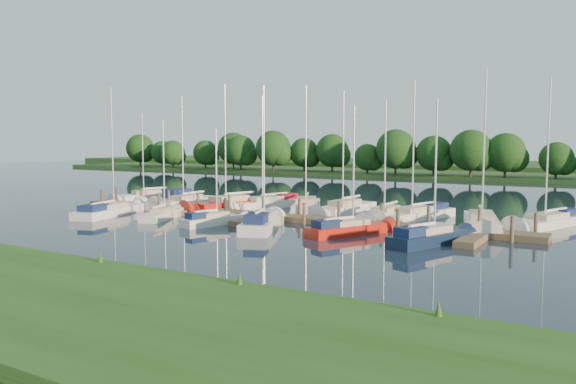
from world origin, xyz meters
The scene contains 23 objects.
ground centered at (0.00, 0.00, 0.00)m, with size 260.00×260.00×0.00m, color #182331.
dock centered at (0.00, 7.31, 0.20)m, with size 40.00×6.00×0.40m.
mooring_pilings centered at (0.00, 8.43, 0.60)m, with size 38.24×2.84×2.00m.
far_shore centered at (0.00, 75.00, 0.30)m, with size 180.00×30.00×0.60m, color #244219.
distant_hill centered at (0.00, 100.00, 0.70)m, with size 220.00×40.00×1.40m, color #305023.
treeline centered at (-1.98, 62.01, 4.05)m, with size 145.02×10.02×8.18m.
sailboat_n_0 centered at (-18.93, 13.27, 0.28)m, with size 3.71×7.25×9.38m.
motorboat centered at (-14.14, 12.53, 0.35)m, with size 2.19×6.19×1.73m.
sailboat_n_2 centered at (-11.76, 11.16, 0.27)m, with size 2.04×8.40×10.71m.
sailboat_n_3 centered at (-6.62, 11.10, 0.29)m, with size 4.18×9.05×11.58m.
sailboat_n_4 centered at (-4.41, 13.91, 0.32)m, with size 4.22×8.30×10.61m.
sailboat_n_5 centered at (-0.07, 13.61, 0.28)m, with size 5.17×8.63×11.32m.
sailboat_n_6 centered at (3.42, 14.03, 0.28)m, with size 2.64×8.41×10.70m.
sailboat_n_7 centered at (7.93, 11.94, 0.28)m, with size 1.93×7.47×9.62m.
sailboat_n_8 centered at (9.76, 13.56, 0.31)m, with size 4.24×8.83×11.10m.
sailboat_n_9 centered at (15.24, 11.45, 0.27)m, with size 4.06×9.12×11.49m.
sailboat_n_10 centered at (19.14, 14.72, 0.31)m, with size 4.59×8.65×10.98m.
sailboat_s_0 centered at (-12.75, 3.12, 0.31)m, with size 3.78×8.74×10.92m.
sailboat_s_1 centered at (-7.54, 3.78, 0.27)m, with size 3.17×6.28×8.12m.
sailboat_s_2 centered at (-1.89, 2.94, 0.32)m, with size 2.49×5.62×7.32m.
sailboat_s_3 centered at (2.25, 3.24, 0.34)m, with size 4.29×7.94×10.41m.
sailboat_s_4 centered at (8.34, 4.20, 0.32)m, with size 3.96×6.59×8.71m.
sailboat_s_5 centered at (13.96, 3.45, 0.33)m, with size 3.51×6.84×8.95m.
Camera 1 is at (23.58, -29.02, 6.06)m, focal length 35.00 mm.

